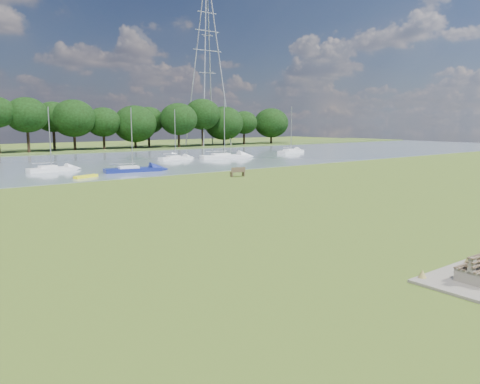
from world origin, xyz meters
TOP-DOWN VIEW (x-y plane):
  - ground at (0.00, 0.00)m, footprint 220.00×220.00m
  - river at (0.00, 42.00)m, footprint 220.00×40.00m
  - riverbank_bench at (12.52, 16.86)m, footprint 1.67×0.76m
  - kayak at (-0.42, 25.09)m, footprint 2.68×1.48m
  - pylon at (44.16, 70.00)m, footprint 7.60×5.33m
  - sailboat_0 at (-1.48, 33.30)m, footprint 5.30×1.92m
  - sailboat_3 at (25.12, 36.97)m, footprint 7.72×3.78m
  - sailboat_4 at (5.65, 27.42)m, footprint 6.44×2.75m
  - sailboat_6 at (17.67, 38.87)m, footprint 5.29×1.92m
  - sailboat_7 at (41.69, 39.63)m, footprint 6.40×3.13m

SIDE VIEW (x-z plane):
  - ground at x=0.00m, z-range 0.00..0.00m
  - river at x=0.00m, z-range -0.05..0.05m
  - kayak at x=-0.42m, z-range 0.05..0.31m
  - sailboat_4 at x=5.65m, z-range -3.13..4.01m
  - sailboat_6 at x=17.67m, z-range -3.21..4.14m
  - sailboat_0 at x=-1.48m, z-range -3.14..4.09m
  - riverbank_bench at x=12.52m, z-range 0.00..0.99m
  - sailboat_7 at x=41.69m, z-range -3.63..4.63m
  - sailboat_3 at x=25.12m, z-range -3.96..4.99m
  - pylon at x=44.16m, z-range 4.37..39.46m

